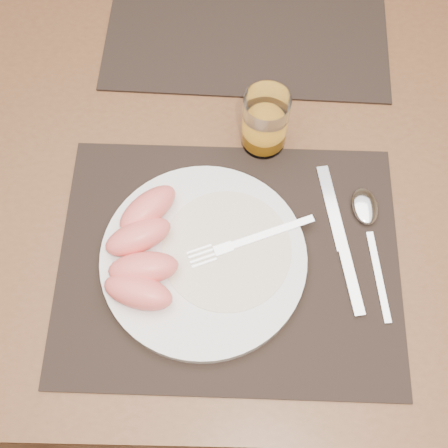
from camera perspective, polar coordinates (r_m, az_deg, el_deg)
ground at (r=1.53m, az=0.30°, el=-5.77°), size 5.00×5.00×0.00m
table at (r=0.92m, az=0.50°, el=7.33°), size 1.40×0.90×0.75m
placemat_near at (r=0.75m, az=0.51°, el=-3.77°), size 0.45×0.36×0.00m
placemat_far at (r=0.99m, az=2.45°, el=20.88°), size 0.46×0.37×0.00m
plate at (r=0.74m, az=-2.09°, el=-3.52°), size 0.27×0.27×0.02m
plate_dressing at (r=0.73m, az=0.27°, el=-2.59°), size 0.17×0.17×0.00m
fork at (r=0.73m, az=1.72°, el=-1.93°), size 0.17×0.08×0.00m
knife at (r=0.76m, az=12.01°, el=-2.62°), size 0.05×0.22×0.01m
spoon at (r=0.79m, az=14.30°, el=0.77°), size 0.04×0.19×0.01m
juice_glass at (r=0.79m, az=4.18°, el=10.14°), size 0.06×0.06×0.10m
grapefruit_wedges at (r=0.72m, az=-8.33°, el=-2.68°), size 0.11×0.19×0.04m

